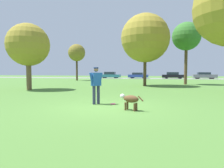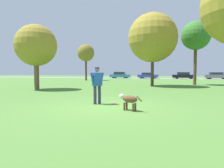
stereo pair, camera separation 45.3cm
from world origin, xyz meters
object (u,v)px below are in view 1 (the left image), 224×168
(tree_near_left, at_px, (28,45))
(parked_car_blue, at_px, (138,75))
(frisbee, at_px, (113,104))
(parked_car_black, at_px, (173,75))
(person, at_px, (96,83))
(dog, at_px, (130,99))
(tree_mid_center, at_px, (145,38))
(parked_car_teal, at_px, (110,75))
(tree_far_left, at_px, (77,53))
(tree_far_right, at_px, (186,37))
(parked_car_grey, at_px, (204,76))

(tree_near_left, height_order, parked_car_blue, tree_near_left)
(frisbee, relative_size, tree_near_left, 0.05)
(parked_car_blue, xyz_separation_m, parked_car_black, (6.96, 0.04, 0.03))
(person, xyz_separation_m, parked_car_black, (5.21, 33.69, -0.27))
(dog, distance_m, parked_car_blue, 34.84)
(tree_mid_center, height_order, parked_car_teal, tree_mid_center)
(tree_far_left, distance_m, parked_car_blue, 15.32)
(frisbee, xyz_separation_m, tree_far_left, (-10.82, 21.22, 4.33))
(tree_far_right, bearing_deg, frisbee, -107.60)
(parked_car_black, bearing_deg, tree_mid_center, -101.46)
(dog, height_order, tree_far_right, tree_far_right)
(frisbee, xyz_separation_m, parked_car_grey, (10.40, 33.87, 0.64))
(tree_near_left, relative_size, parked_car_blue, 1.23)
(dog, bearing_deg, tree_far_left, -40.60)
(frisbee, bearing_deg, parked_car_blue, 94.18)
(parked_car_black, bearing_deg, parked_car_teal, 178.20)
(parked_car_grey, bearing_deg, person, -109.16)
(tree_mid_center, height_order, parked_car_black, tree_mid_center)
(parked_car_grey, bearing_deg, parked_car_teal, 179.46)
(frisbee, xyz_separation_m, tree_mid_center, (0.50, 11.54, 4.61))
(frisbee, distance_m, tree_near_left, 10.08)
(parked_car_grey, bearing_deg, frisbee, -108.17)
(frisbee, distance_m, parked_car_black, 33.84)
(parked_car_teal, xyz_separation_m, parked_car_grey, (18.88, 0.19, -0.01))
(tree_near_left, bearing_deg, frisbee, -33.71)
(frisbee, height_order, parked_car_black, parked_car_black)
(tree_near_left, xyz_separation_m, parked_car_blue, (5.44, 28.22, -2.80))
(tree_far_left, xyz_separation_m, parked_car_grey, (21.22, 12.66, -3.69))
(tree_far_right, height_order, parked_car_grey, tree_far_right)
(tree_far_right, bearing_deg, tree_mid_center, -143.12)
(parked_car_black, bearing_deg, dog, -97.07)
(parked_car_teal, bearing_deg, parked_car_black, -0.33)
(tree_mid_center, distance_m, tree_far_left, 14.90)
(person, relative_size, parked_car_grey, 0.36)
(tree_far_right, relative_size, tree_far_left, 1.17)
(parked_car_blue, height_order, parked_car_grey, parked_car_grey)
(tree_mid_center, distance_m, parked_car_grey, 24.74)
(parked_car_blue, height_order, parked_car_black, parked_car_black)
(dog, xyz_separation_m, tree_mid_center, (-0.40, 12.74, 4.23))
(tree_mid_center, relative_size, parked_car_blue, 1.69)
(parked_car_teal, bearing_deg, person, -76.70)
(person, height_order, parked_car_blue, person)
(dog, relative_size, frisbee, 3.95)
(tree_mid_center, bearing_deg, parked_car_grey, 66.10)
(frisbee, xyz_separation_m, parked_car_blue, (-2.45, 33.49, 0.61))
(frisbee, relative_size, parked_car_grey, 0.05)
(parked_car_blue, bearing_deg, dog, -81.69)
(parked_car_blue, relative_size, parked_car_grey, 0.94)
(person, height_order, parked_car_black, person)
(frisbee, relative_size, parked_car_blue, 0.06)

